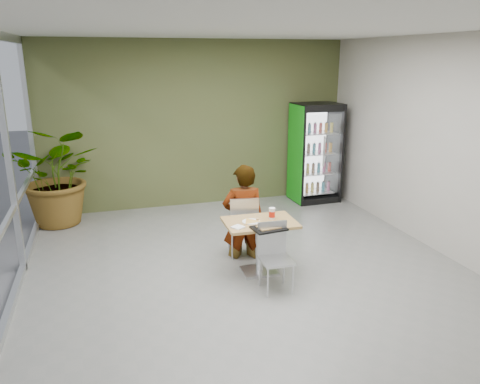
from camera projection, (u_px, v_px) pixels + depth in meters
The scene contains 12 objects.
ground at pixel (253, 278), 6.31m from camera, with size 7.00×7.00×0.00m, color slate.
room_envelope at pixel (254, 162), 5.86m from camera, with size 6.00×7.00×3.20m, color beige, non-canonical shape.
dining_table at pixel (260, 236), 6.34m from camera, with size 0.97×0.69×0.75m.
chair_far at pixel (243, 222), 6.84m from camera, with size 0.47×0.47×0.94m.
chair_near at pixel (274, 251), 5.93m from camera, with size 0.40×0.40×0.87m.
seated_woman at pixel (243, 221), 6.88m from camera, with size 0.63×0.40×1.70m, color black.
pizza_plate at pixel (251, 221), 6.24m from camera, with size 0.32×0.24×0.03m.
soda_cup at pixel (272, 214), 6.34m from camera, with size 0.09×0.09×0.16m.
napkin_stack at pixel (238, 227), 6.03m from camera, with size 0.14×0.14×0.02m, color white.
cafeteria_tray at pixel (269, 228), 5.98m from camera, with size 0.42×0.30×0.02m, color black.
beverage_fridge at pixel (315, 153), 9.47m from camera, with size 0.93×0.72×1.99m.
potted_plant at pixel (59, 176), 8.14m from camera, with size 1.58×1.37×1.76m, color #33692A.
Camera 1 is at (-1.83, -5.43, 2.88)m, focal length 35.00 mm.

